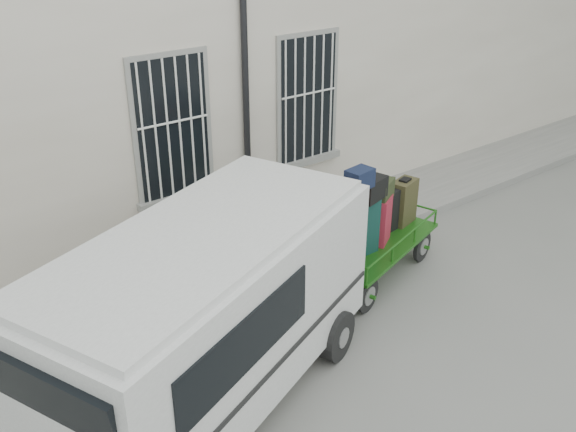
# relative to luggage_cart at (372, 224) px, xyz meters

# --- Properties ---
(ground) EXTENTS (80.00, 80.00, 0.00)m
(ground) POSITION_rel_luggage_cart_xyz_m (-1.55, -0.46, -0.98)
(ground) COLOR slate
(ground) RESTS_ON ground
(building) EXTENTS (24.00, 5.15, 6.00)m
(building) POSITION_rel_luggage_cart_xyz_m (-1.55, 5.04, 2.02)
(building) COLOR beige
(building) RESTS_ON ground
(sidewalk) EXTENTS (24.00, 1.70, 0.15)m
(sidewalk) POSITION_rel_luggage_cart_xyz_m (-1.55, 1.74, -0.91)
(sidewalk) COLOR slate
(sidewalk) RESTS_ON ground
(luggage_cart) EXTENTS (2.84, 1.71, 2.06)m
(luggage_cart) POSITION_rel_luggage_cart_xyz_m (0.00, 0.00, 0.00)
(luggage_cart) COLOR black
(luggage_cart) RESTS_ON ground
(van) EXTENTS (4.87, 3.43, 2.28)m
(van) POSITION_rel_luggage_cart_xyz_m (-3.40, -0.83, 0.32)
(van) COLOR silver
(van) RESTS_ON ground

